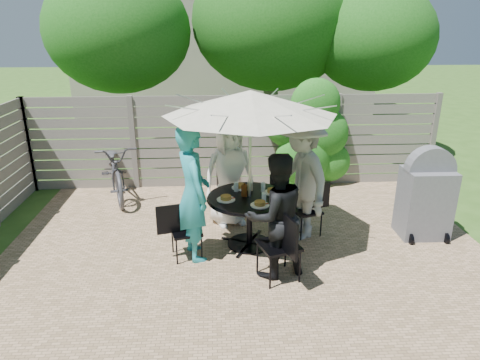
{
  "coord_description": "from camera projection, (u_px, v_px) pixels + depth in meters",
  "views": [
    {
      "loc": [
        -0.42,
        -5.17,
        3.1
      ],
      "look_at": [
        -0.06,
        0.67,
        0.97
      ],
      "focal_mm": 32.0,
      "sensor_mm": 36.0,
      "label": 1
    }
  ],
  "objects": [
    {
      "name": "chair_front",
      "position": [
        279.0,
        259.0,
        5.44
      ],
      "size": [
        0.59,
        0.75,
        0.98
      ],
      "rotation": [
        0.0,
        0.0,
        1.87
      ],
      "color": "black",
      "rests_on": "ground"
    },
    {
      "name": "bbq_grill",
      "position": [
        426.0,
        197.0,
        6.46
      ],
      "size": [
        0.72,
        0.55,
        1.44
      ],
      "rotation": [
        0.0,
        0.0,
        -0.02
      ],
      "color": "slate",
      "rests_on": "ground"
    },
    {
      "name": "plate_back",
      "position": [
        240.0,
        186.0,
        6.42
      ],
      "size": [
        0.26,
        0.26,
        0.06
      ],
      "color": "white",
      "rests_on": "patio_table"
    },
    {
      "name": "syrup_jug",
      "position": [
        244.0,
        191.0,
        6.11
      ],
      "size": [
        0.09,
        0.09,
        0.16
      ],
      "primitive_type": "cylinder",
      "color": "#59280C",
      "rests_on": "patio_table"
    },
    {
      "name": "plate_right",
      "position": [
        272.0,
        191.0,
        6.23
      ],
      "size": [
        0.26,
        0.26,
        0.06
      ],
      "color": "white",
      "rests_on": "patio_table"
    },
    {
      "name": "glass_right",
      "position": [
        263.0,
        187.0,
        6.27
      ],
      "size": [
        0.07,
        0.07,
        0.14
      ],
      "primitive_type": "cylinder",
      "color": "silver",
      "rests_on": "patio_table"
    },
    {
      "name": "glass_front",
      "position": [
        264.0,
        197.0,
        5.9
      ],
      "size": [
        0.07,
        0.07,
        0.14
      ],
      "primitive_type": "cylinder",
      "color": "silver",
      "rests_on": "patio_table"
    },
    {
      "name": "umbrella",
      "position": [
        250.0,
        103.0,
        5.66
      ],
      "size": [
        2.99,
        2.99,
        2.29
      ],
      "rotation": [
        0.0,
        0.0,
        0.32
      ],
      "color": "silver",
      "rests_on": "ground"
    },
    {
      "name": "person_front",
      "position": [
        275.0,
        216.0,
        5.37
      ],
      "size": [
        0.96,
        0.85,
        1.66
      ],
      "primitive_type": "imported",
      "rotation": [
        0.0,
        0.0,
        3.46
      ],
      "color": "black",
      "rests_on": "ground"
    },
    {
      "name": "backyard_envelope",
      "position": [
        227.0,
        40.0,
        14.7
      ],
      "size": [
        60.0,
        60.0,
        5.0
      ],
      "color": "#2E4F18",
      "rests_on": "ground"
    },
    {
      "name": "person_right",
      "position": [
        301.0,
        178.0,
        6.35
      ],
      "size": [
        1.06,
        1.39,
        1.9
      ],
      "primitive_type": "imported",
      "rotation": [
        0.0,
        0.0,
        5.03
      ],
      "color": "#979893",
      "rests_on": "ground"
    },
    {
      "name": "coffee_cup",
      "position": [
        250.0,
        186.0,
        6.32
      ],
      "size": [
        0.08,
        0.08,
        0.12
      ],
      "primitive_type": "cylinder",
      "color": "#C6B293",
      "rests_on": "patio_table"
    },
    {
      "name": "person_left",
      "position": [
        193.0,
        194.0,
        5.77
      ],
      "size": [
        0.65,
        0.8,
        1.91
      ],
      "primitive_type": "imported",
      "rotation": [
        0.0,
        0.0,
        8.17
      ],
      "color": "teal",
      "rests_on": "ground"
    },
    {
      "name": "person_back",
      "position": [
        229.0,
        174.0,
        6.81
      ],
      "size": [
        0.97,
        0.79,
        1.73
      ],
      "primitive_type": "imported",
      "rotation": [
        0.0,
        0.0,
        6.6
      ],
      "color": "white",
      "rests_on": "ground"
    },
    {
      "name": "chair_back",
      "position": [
        227.0,
        205.0,
        7.13
      ],
      "size": [
        0.56,
        0.7,
        0.91
      ],
      "rotation": [
        0.0,
        0.0,
        5.07
      ],
      "color": "black",
      "rests_on": "ground"
    },
    {
      "name": "plate_front",
      "position": [
        260.0,
        204.0,
        5.79
      ],
      "size": [
        0.26,
        0.26,
        0.06
      ],
      "color": "white",
      "rests_on": "patio_table"
    },
    {
      "name": "plate_left",
      "position": [
        226.0,
        198.0,
        5.98
      ],
      "size": [
        0.26,
        0.26,
        0.06
      ],
      "color": "white",
      "rests_on": "patio_table"
    },
    {
      "name": "chair_left",
      "position": [
        186.0,
        242.0,
        5.96
      ],
      "size": [
        0.63,
        0.49,
        0.83
      ],
      "rotation": [
        0.0,
        0.0,
        6.54
      ],
      "color": "black",
      "rests_on": "ground"
    },
    {
      "name": "patio_table",
      "position": [
        249.0,
        212.0,
        6.19
      ],
      "size": [
        1.52,
        1.52,
        0.79
      ],
      "rotation": [
        0.0,
        0.0,
        0.32
      ],
      "color": "black",
      "rests_on": "ground"
    },
    {
      "name": "glass_back",
      "position": [
        236.0,
        187.0,
        6.28
      ],
      "size": [
        0.07,
        0.07,
        0.14
      ],
      "primitive_type": "cylinder",
      "color": "silver",
      "rests_on": "patio_table"
    },
    {
      "name": "chair_right",
      "position": [
        306.0,
        220.0,
        6.63
      ],
      "size": [
        0.63,
        0.5,
        0.83
      ],
      "rotation": [
        0.0,
        0.0,
        3.45
      ],
      "color": "black",
      "rests_on": "ground"
    },
    {
      "name": "bicycle",
      "position": [
        116.0,
        169.0,
        8.06
      ],
      "size": [
        1.3,
        2.17,
        1.08
      ],
      "primitive_type": "imported",
      "rotation": [
        0.0,
        0.0,
        0.31
      ],
      "color": "#333338",
      "rests_on": "ground"
    }
  ]
}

